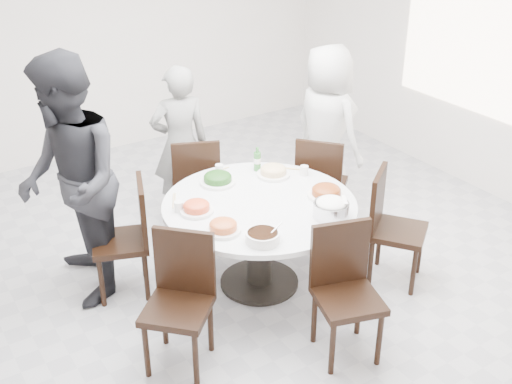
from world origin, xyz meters
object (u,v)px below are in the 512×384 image
diner_middle (180,144)px  soup_bowl (263,237)px  chair_n (196,183)px  rice_bowl (331,210)px  chair_ne (322,182)px  beverage_bottle (257,159)px  chair_nw (120,240)px  dining_table (259,244)px  diner_left (70,183)px  chair_sw (177,307)px  chair_se (399,229)px  diner_right (326,129)px  chair_s (348,297)px

diner_middle → soup_bowl: diner_middle is taller
chair_n → rice_bowl: bearing=124.9°
chair_ne → soup_bowl: size_ratio=3.97×
chair_n → beverage_bottle: beverage_bottle is taller
soup_bowl → beverage_bottle: bearing=58.9°
chair_nw → chair_n: bearing=140.7°
chair_nw → beverage_bottle: bearing=110.0°
chair_nw → rice_bowl: chair_nw is taller
dining_table → chair_nw: size_ratio=1.58×
diner_left → chair_n: bearing=117.6°
chair_sw → chair_se: (1.94, -0.05, 0.00)m
chair_se → rice_bowl: (-0.65, 0.08, 0.33)m
diner_right → chair_sw: bearing=112.7°
chair_sw → beverage_bottle: beverage_bottle is taller
dining_table → diner_left: size_ratio=0.77×
chair_se → soup_bowl: bearing=141.1°
chair_ne → chair_sw: (-1.94, -0.95, 0.00)m
beverage_bottle → rice_bowl: bearing=-89.0°
rice_bowl → beverage_bottle: beverage_bottle is taller
chair_ne → diner_left: 2.28m
chair_ne → chair_sw: bearing=75.6°
diner_middle → diner_left: bearing=40.4°
chair_n → diner_middle: bearing=-67.8°
chair_nw → diner_middle: diner_middle is taller
dining_table → rice_bowl: bearing=-55.6°
chair_n → rice_bowl: (0.32, -1.54, 0.33)m
diner_left → chair_sw: bearing=22.6°
chair_nw → diner_middle: 1.32m
dining_table → chair_sw: (-0.97, -0.49, 0.10)m
chair_sw → chair_s: same height
chair_sw → soup_bowl: (0.67, 0.00, 0.31)m
rice_bowl → chair_nw: bearing=142.7°
chair_ne → diner_middle: 1.36m
chair_se → beverage_bottle: size_ratio=4.56×
beverage_bottle → chair_s: bearing=-99.5°
chair_s → rice_bowl: size_ratio=3.58×
diner_middle → diner_left: (-1.24, -0.69, 0.22)m
chair_n → chair_nw: 1.11m
chair_nw → chair_sw: (-0.01, -1.00, 0.00)m
chair_ne → chair_n: 1.15m
chair_sw → soup_bowl: 0.74m
chair_n → diner_right: bearing=-167.8°
soup_bowl → chair_se: bearing=-2.6°
chair_s → soup_bowl: 0.71m
chair_s → soup_bowl: size_ratio=3.97×
beverage_bottle → chair_se: bearing=-57.5°
chair_sw → diner_middle: bearing=107.9°
rice_bowl → diner_left: bearing=143.8°
chair_ne → beverage_bottle: beverage_bottle is taller
diner_right → beverage_bottle: size_ratio=7.78×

